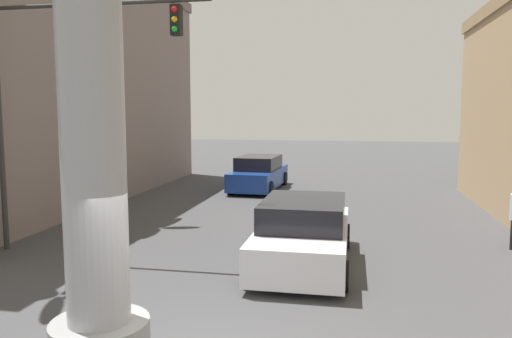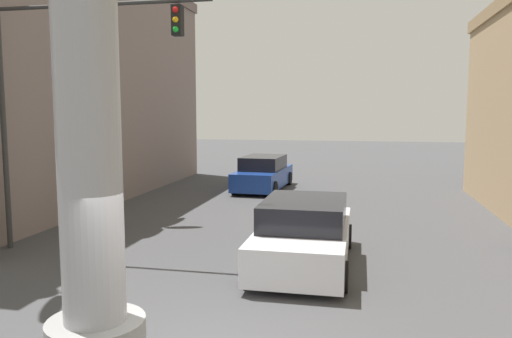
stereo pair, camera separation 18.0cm
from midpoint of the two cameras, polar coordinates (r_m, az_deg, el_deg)
name	(u,v)px [view 2 (the right image)]	position (r m, az deg, el deg)	size (l,w,h in m)	color
ground_plane	(292,220)	(16.81, 4.47, -5.82)	(92.62, 92.62, 0.00)	#424244
building_left	(31,82)	(22.73, -24.11, 9.08)	(8.14, 18.72, 9.62)	slate
neon_sign_pole	(84,4)	(7.16, -18.35, 17.48)	(3.63, 1.37, 10.97)	#9E9EA3
traffic_light_mast	(61,78)	(13.47, -21.01, 9.69)	(5.73, 0.32, 6.26)	#333333
car_lead	(304,234)	(11.89, 5.96, -7.39)	(2.15, 4.74, 1.56)	black
car_far	(263,174)	(23.16, 1.06, -0.53)	(2.18, 4.88, 1.56)	black
palm_tree_mid_left	(86,59)	(18.32, -18.56, 11.84)	(2.90, 3.04, 9.39)	brown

